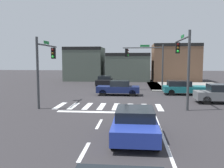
{
  "coord_description": "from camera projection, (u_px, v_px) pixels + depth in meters",
  "views": [
    {
      "loc": [
        1.9,
        -22.19,
        3.55
      ],
      "look_at": [
        -0.16,
        0.02,
        1.29
      ],
      "focal_mm": 37.55,
      "sensor_mm": 36.0,
      "label": 1
    }
  ],
  "objects": [
    {
      "name": "car_navy",
      "position": [
        118.0,
        88.0,
        23.86
      ],
      "size": [
        4.33,
        1.73,
        1.5
      ],
      "color": "#141E4C",
      "rests_on": "ground_plane"
    },
    {
      "name": "curb_corner_northeast",
      "position": [
        183.0,
        87.0,
        31.06
      ],
      "size": [
        10.0,
        10.6,
        0.15
      ],
      "color": "gray",
      "rests_on": "ground_plane"
    },
    {
      "name": "car_black",
      "position": [
        104.0,
        81.0,
        32.7
      ],
      "size": [
        1.94,
        4.37,
        1.37
      ],
      "rotation": [
        0.0,
        0.0,
        -1.57
      ],
      "color": "black",
      "rests_on": "ground_plane"
    },
    {
      "name": "lane_markings",
      "position": [
        113.0,
        145.0,
        9.8
      ],
      "size": [
        6.8,
        24.25,
        0.01
      ],
      "color": "white",
      "rests_on": "ground_plane"
    },
    {
      "name": "storefront_row",
      "position": [
        132.0,
        64.0,
        40.82
      ],
      "size": [
        22.8,
        6.46,
        6.28
      ],
      "color": "#4C564C",
      "rests_on": "ground_plane"
    },
    {
      "name": "car_gray",
      "position": [
        223.0,
        94.0,
        19.38
      ],
      "size": [
        4.5,
        1.71,
        1.58
      ],
      "rotation": [
        0.0,
        0.0,
        3.14
      ],
      "color": "slate",
      "rests_on": "ground_plane"
    },
    {
      "name": "crosswalk_near",
      "position": [
        109.0,
        106.0,
        18.06
      ],
      "size": [
        8.14,
        2.7,
        0.01
      ],
      "color": "silver",
      "rests_on": "ground_plane"
    },
    {
      "name": "car_teal",
      "position": [
        183.0,
        88.0,
        24.24
      ],
      "size": [
        4.4,
        1.85,
        1.46
      ],
      "color": "#196B70",
      "rests_on": "ground_plane"
    },
    {
      "name": "traffic_signal_northeast",
      "position": [
        146.0,
        59.0,
        27.59
      ],
      "size": [
        4.78,
        0.32,
        5.39
      ],
      "rotation": [
        0.0,
        0.0,
        3.14
      ],
      "color": "#383A3D",
      "rests_on": "ground_plane"
    },
    {
      "name": "bike_detector_marking",
      "position": [
        134.0,
        124.0,
        13.17
      ],
      "size": [
        1.12,
        1.12,
        0.01
      ],
      "color": "yellow",
      "rests_on": "ground_plane"
    },
    {
      "name": "car_blue",
      "position": [
        135.0,
        123.0,
        10.7
      ],
      "size": [
        1.93,
        4.28,
        1.36
      ],
      "rotation": [
        0.0,
        0.0,
        1.57
      ],
      "color": "#23389E",
      "rests_on": "ground_plane"
    },
    {
      "name": "traffic_signal_southwest",
      "position": [
        46.0,
        60.0,
        18.41
      ],
      "size": [
        0.32,
        4.28,
        5.23
      ],
      "rotation": [
        0.0,
        0.0,
        1.57
      ],
      "color": "#383A3D",
      "rests_on": "ground_plane"
    },
    {
      "name": "traffic_signal_southeast",
      "position": [
        183.0,
        55.0,
        18.21
      ],
      "size": [
        0.32,
        5.5,
        5.65
      ],
      "rotation": [
        0.0,
        0.0,
        1.57
      ],
      "color": "#383A3D",
      "rests_on": "ground_plane"
    },
    {
      "name": "ground_plane",
      "position": [
        114.0,
        97.0,
        22.51
      ],
      "size": [
        120.0,
        120.0,
        0.0
      ],
      "primitive_type": "plane",
      "color": "#302D30"
    }
  ]
}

